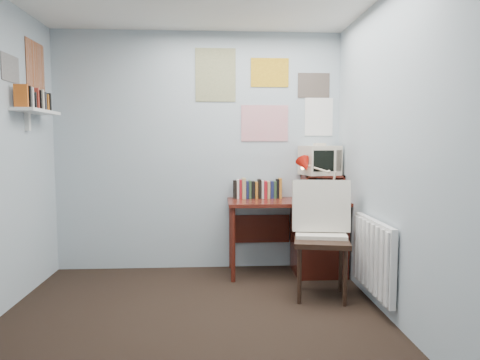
# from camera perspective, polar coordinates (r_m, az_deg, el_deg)

# --- Properties ---
(ground) EXTENTS (3.50, 3.50, 0.00)m
(ground) POSITION_cam_1_polar(r_m,az_deg,el_deg) (3.11, -6.60, -20.64)
(ground) COLOR black
(ground) RESTS_ON ground
(back_wall) EXTENTS (3.00, 0.02, 2.50)m
(back_wall) POSITION_cam_1_polar(r_m,az_deg,el_deg) (4.56, -5.50, 3.78)
(back_wall) COLOR #A7B3BF
(back_wall) RESTS_ON ground
(right_wall) EXTENTS (0.02, 3.50, 2.50)m
(right_wall) POSITION_cam_1_polar(r_m,az_deg,el_deg) (3.10, 22.05, 2.87)
(right_wall) COLOR #A7B3BF
(right_wall) RESTS_ON ground
(desk) EXTENTS (1.20, 0.55, 0.76)m
(desk) POSITION_cam_1_polar(r_m,az_deg,el_deg) (4.50, 9.67, -7.14)
(desk) COLOR #561C13
(desk) RESTS_ON ground
(desk_chair) EXTENTS (0.59, 0.57, 0.99)m
(desk_chair) POSITION_cam_1_polar(r_m,az_deg,el_deg) (3.79, 10.80, -8.06)
(desk_chair) COLOR black
(desk_chair) RESTS_ON ground
(desk_lamp) EXTENTS (0.32, 0.29, 0.40)m
(desk_lamp) POSITION_cam_1_polar(r_m,az_deg,el_deg) (4.28, 12.70, -0.30)
(desk_lamp) COLOR #AE150B
(desk_lamp) RESTS_ON desk
(tv_riser) EXTENTS (0.40, 0.30, 0.25)m
(tv_riser) POSITION_cam_1_polar(r_m,az_deg,el_deg) (4.56, 10.90, -0.89)
(tv_riser) COLOR #561C13
(tv_riser) RESTS_ON desk
(crt_tv) EXTENTS (0.42, 0.40, 0.33)m
(crt_tv) POSITION_cam_1_polar(r_m,az_deg,el_deg) (4.55, 10.56, 2.78)
(crt_tv) COLOR beige
(crt_tv) RESTS_ON tv_riser
(book_row) EXTENTS (0.60, 0.14, 0.22)m
(book_row) POSITION_cam_1_polar(r_m,az_deg,el_deg) (4.51, 2.90, -1.05)
(book_row) COLOR #561C13
(book_row) RESTS_ON desk
(radiator) EXTENTS (0.09, 0.80, 0.60)m
(radiator) POSITION_cam_1_polar(r_m,az_deg,el_deg) (3.71, 17.37, -9.68)
(radiator) COLOR white
(radiator) RESTS_ON right_wall
(wall_shelf) EXTENTS (0.20, 0.62, 0.24)m
(wall_shelf) POSITION_cam_1_polar(r_m,az_deg,el_deg) (4.22, -25.50, 8.25)
(wall_shelf) COLOR white
(wall_shelf) RESTS_ON left_wall
(posters_back) EXTENTS (1.20, 0.01, 0.90)m
(posters_back) POSITION_cam_1_polar(r_m,az_deg,el_deg) (4.60, 3.34, 11.29)
(posters_back) COLOR white
(posters_back) RESTS_ON back_wall
(posters_left) EXTENTS (0.01, 0.70, 0.60)m
(posters_left) POSITION_cam_1_polar(r_m,az_deg,el_deg) (4.29, -26.89, 13.24)
(posters_left) COLOR white
(posters_left) RESTS_ON left_wall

